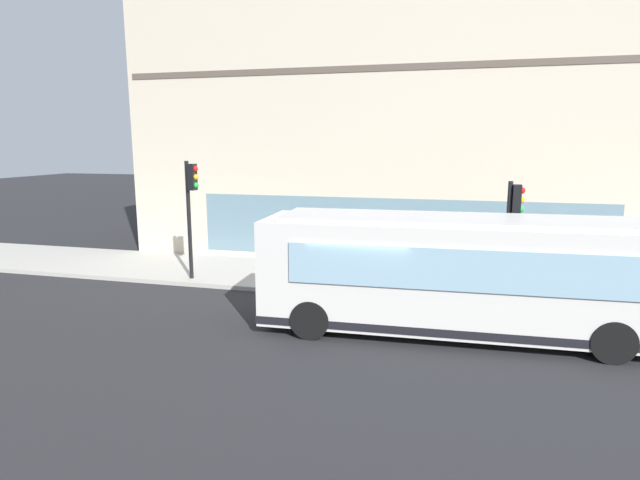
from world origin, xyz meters
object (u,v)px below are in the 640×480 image
(fire_hydrant, at_px, (361,258))
(pedestrian_near_hydrant, at_px, (422,251))
(traffic_light_down_block, at_px, (191,198))
(newspaper_vending_box, at_px, (582,279))
(traffic_light_near_corner, at_px, (513,218))
(pedestrian_by_light_pole, at_px, (482,261))
(pedestrian_walking_along_curb, at_px, (511,252))
(pedestrian_near_building_entrance, at_px, (539,266))
(city_bus_nearside, at_px, (456,276))

(fire_hydrant, height_order, pedestrian_near_hydrant, pedestrian_near_hydrant)
(traffic_light_down_block, height_order, fire_hydrant, traffic_light_down_block)
(newspaper_vending_box, bearing_deg, traffic_light_near_corner, 122.27)
(pedestrian_by_light_pole, relative_size, newspaper_vending_box, 1.90)
(traffic_light_down_block, distance_m, pedestrian_by_light_pole, 10.04)
(traffic_light_near_corner, height_order, fire_hydrant, traffic_light_near_corner)
(pedestrian_walking_along_curb, distance_m, pedestrian_by_light_pole, 1.69)
(pedestrian_near_hydrant, relative_size, pedestrian_by_light_pole, 0.94)
(traffic_light_down_block, xyz_separation_m, pedestrian_near_hydrant, (2.33, -7.81, -1.97))
(fire_hydrant, relative_size, pedestrian_near_building_entrance, 0.41)
(pedestrian_near_hydrant, distance_m, pedestrian_near_building_entrance, 4.12)
(traffic_light_down_block, bearing_deg, pedestrian_walking_along_curb, -77.67)
(fire_hydrant, xyz_separation_m, pedestrian_by_light_pole, (-2.10, -4.37, 0.62))
(city_bus_nearside, height_order, fire_hydrant, city_bus_nearside)
(city_bus_nearside, bearing_deg, pedestrian_by_light_pole, -11.98)
(pedestrian_near_hydrant, bearing_deg, pedestrian_walking_along_curb, -89.39)
(pedestrian_near_hydrant, xyz_separation_m, pedestrian_by_light_pole, (-1.32, -1.99, 0.07))
(pedestrian_near_hydrant, bearing_deg, newspaper_vending_box, -99.45)
(pedestrian_near_building_entrance, distance_m, newspaper_vending_box, 1.94)
(pedestrian_near_hydrant, height_order, pedestrian_near_building_entrance, pedestrian_near_building_entrance)
(traffic_light_down_block, relative_size, pedestrian_near_hydrant, 2.59)
(pedestrian_by_light_pole, bearing_deg, pedestrian_near_hydrant, 56.37)
(pedestrian_near_hydrant, bearing_deg, pedestrian_near_building_entrance, -118.23)
(city_bus_nearside, relative_size, pedestrian_walking_along_curb, 5.65)
(traffic_light_near_corner, height_order, pedestrian_by_light_pole, traffic_light_near_corner)
(pedestrian_walking_along_curb, distance_m, newspaper_vending_box, 2.36)
(pedestrian_walking_along_curb, bearing_deg, traffic_light_down_block, 102.33)
(pedestrian_near_hydrant, height_order, pedestrian_by_light_pole, pedestrian_by_light_pole)
(traffic_light_near_corner, bearing_deg, city_bus_nearside, 151.26)
(pedestrian_near_building_entrance, distance_m, pedestrian_by_light_pole, 1.75)
(pedestrian_near_building_entrance, xyz_separation_m, pedestrian_walking_along_curb, (1.98, 0.63, 0.01))
(pedestrian_walking_along_curb, bearing_deg, city_bus_nearside, 160.75)
(pedestrian_by_light_pole, bearing_deg, traffic_light_near_corner, -143.88)
(pedestrian_near_hydrant, xyz_separation_m, newspaper_vending_box, (-0.85, -5.11, -0.46))
(traffic_light_near_corner, height_order, pedestrian_near_hydrant, traffic_light_near_corner)
(traffic_light_near_corner, height_order, pedestrian_near_building_entrance, traffic_light_near_corner)
(city_bus_nearside, distance_m, traffic_light_near_corner, 3.47)
(city_bus_nearside, height_order, traffic_light_down_block, traffic_light_down_block)
(city_bus_nearside, relative_size, traffic_light_down_block, 2.44)
(pedestrian_walking_along_curb, relative_size, newspaper_vending_box, 1.99)
(city_bus_nearside, bearing_deg, traffic_light_down_block, 72.17)
(pedestrian_walking_along_curb, bearing_deg, pedestrian_by_light_pole, 143.40)
(pedestrian_near_hydrant, relative_size, pedestrian_near_building_entrance, 0.90)
(traffic_light_down_block, bearing_deg, newspaper_vending_box, -83.46)
(pedestrian_by_light_pole, height_order, newspaper_vending_box, pedestrian_by_light_pole)
(traffic_light_near_corner, relative_size, newspaper_vending_box, 4.05)
(traffic_light_near_corner, bearing_deg, pedestrian_walking_along_curb, -6.22)
(city_bus_nearside, distance_m, pedestrian_walking_along_curb, 5.58)
(pedestrian_near_building_entrance, relative_size, pedestrian_walking_along_curb, 1.00)
(pedestrian_near_building_entrance, bearing_deg, city_bus_nearside, 143.07)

